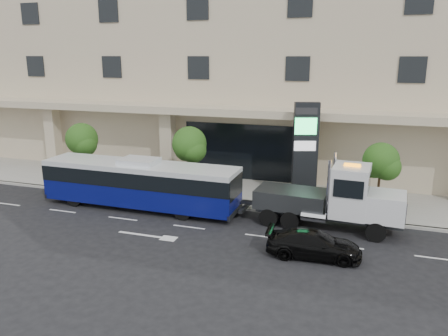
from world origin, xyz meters
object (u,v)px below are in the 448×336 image
object	(u,v)px
city_bus	(140,183)
black_sedan	(314,244)
tow_truck	(335,199)
signage_pylon	(305,151)

from	to	relation	value
city_bus	black_sedan	size ratio (longest dim) A/B	2.81
city_bus	tow_truck	bearing A→B (deg)	1.80
city_bus	signage_pylon	size ratio (longest dim) A/B	1.99
signage_pylon	city_bus	bearing A→B (deg)	-171.79
tow_truck	city_bus	bearing A→B (deg)	-175.04
city_bus	tow_truck	size ratio (longest dim) A/B	1.39
tow_truck	signage_pylon	size ratio (longest dim) A/B	1.44
tow_truck	black_sedan	world-z (taller)	tow_truck
black_sedan	signage_pylon	bearing A→B (deg)	7.87
city_bus	signage_pylon	xyz separation A→B (m)	(9.05, 4.34, 1.66)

